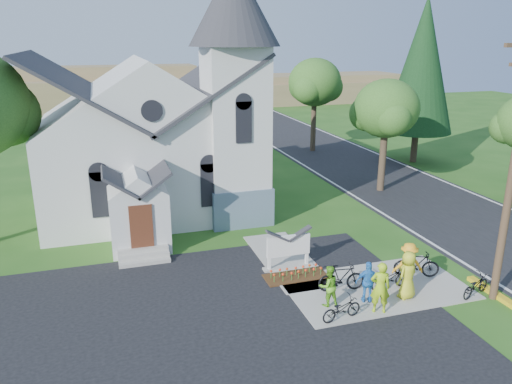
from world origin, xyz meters
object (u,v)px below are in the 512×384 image
object	(u,v)px
cyclist_1	(328,286)
bike_4	(476,285)
church_sign	(288,246)
bike_1	(341,278)
cyclist_0	(380,287)
bike_3	(417,264)
cyclist_3	(408,265)
bike_2	(390,278)
bike_0	(342,309)
cyclist_4	(408,275)
cyclist_2	(368,282)

from	to	relation	value
cyclist_1	bike_4	xyz separation A→B (m)	(5.63, -1.04, -0.36)
church_sign	bike_1	world-z (taller)	church_sign
church_sign	cyclist_0	size ratio (longest dim) A/B	1.14
church_sign	cyclist_1	bearing A→B (deg)	-85.34
cyclist_0	bike_1	size ratio (longest dim) A/B	1.04
church_sign	cyclist_1	world-z (taller)	church_sign
cyclist_1	bike_3	bearing A→B (deg)	-171.46
bike_1	bike_3	distance (m)	3.47
church_sign	cyclist_3	distance (m)	4.87
church_sign	cyclist_1	distance (m)	3.38
bike_2	bike_4	bearing A→B (deg)	-123.33
cyclist_1	cyclist_3	xyz separation A→B (m)	(3.54, 0.32, 0.15)
church_sign	bike_0	distance (m)	4.45
cyclist_0	cyclist_3	distance (m)	2.39
bike_0	bike_4	world-z (taller)	bike_4
bike_3	cyclist_4	distance (m)	1.98
church_sign	bike_2	size ratio (longest dim) A/B	1.30
bike_1	bike_4	size ratio (longest dim) A/B	1.16
cyclist_2	cyclist_4	bearing A→B (deg)	-168.30
bike_2	bike_3	world-z (taller)	bike_3
church_sign	bike_3	distance (m)	5.27
cyclist_4	bike_4	distance (m)	2.71
bike_4	bike_0	bearing A→B (deg)	70.07
cyclist_1	bike_4	bearing A→B (deg)	165.43
cyclist_3	bike_4	bearing A→B (deg)	161.29
church_sign	cyclist_2	bearing A→B (deg)	-63.68
cyclist_1	bike_3	world-z (taller)	cyclist_1
cyclist_1	church_sign	bearing A→B (deg)	-89.42
cyclist_1	cyclist_2	size ratio (longest dim) A/B	0.97
bike_1	bike_3	bearing A→B (deg)	-79.26
church_sign	cyclist_0	bearing A→B (deg)	-67.36
bike_2	bike_3	distance (m)	1.70
cyclist_0	bike_2	size ratio (longest dim) A/B	1.14
bike_1	bike_2	size ratio (longest dim) A/B	1.09
bike_1	cyclist_4	xyz separation A→B (m)	(2.10, -1.21, 0.38)
cyclist_0	bike_0	distance (m)	1.61
church_sign	bike_1	distance (m)	2.85
cyclist_3	bike_3	world-z (taller)	cyclist_3
bike_0	bike_2	size ratio (longest dim) A/B	0.93
cyclist_0	church_sign	bearing A→B (deg)	-45.60
bike_1	bike_4	bearing A→B (deg)	-103.74
cyclist_2	cyclist_3	size ratio (longest dim) A/B	0.86
bike_0	bike_1	distance (m)	2.09
cyclist_2	cyclist_3	distance (m)	2.11
cyclist_0	bike_0	bearing A→B (deg)	24.24
bike_2	cyclist_4	bearing A→B (deg)	-169.78
cyclist_2	bike_2	world-z (taller)	cyclist_2
cyclist_3	cyclist_0	bearing A→B (deg)	47.29
bike_0	bike_2	world-z (taller)	bike_2
cyclist_0	cyclist_1	world-z (taller)	cyclist_0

